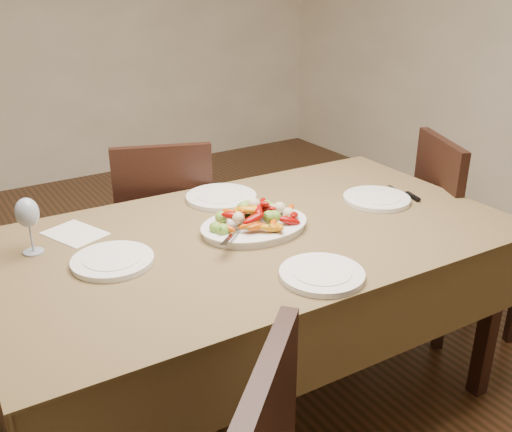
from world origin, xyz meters
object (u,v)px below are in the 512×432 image
object	(u,v)px
plate_left	(113,261)
plate_right	(377,199)
chair_right	(469,236)
plate_near	(322,275)
wine_glass	(29,224)
chair_far	(165,231)
plate_far	(221,197)
dining_table	(256,322)
serving_platter	(254,227)

from	to	relation	value
plate_left	plate_right	world-z (taller)	same
plate_left	plate_right	distance (m)	1.09
chair_right	plate_right	distance (m)	0.64
chair_right	plate_near	bearing A→B (deg)	130.32
plate_near	wine_glass	xyz separation A→B (m)	(-0.70, 0.64, 0.09)
chair_far	plate_right	world-z (taller)	chair_far
plate_far	plate_right	bearing A→B (deg)	-34.56
dining_table	plate_far	distance (m)	0.52
dining_table	chair_far	size ratio (longest dim) A/B	1.94
plate_right	plate_near	world-z (taller)	same
chair_right	plate_near	size ratio (longest dim) A/B	3.65
plate_far	wine_glass	xyz separation A→B (m)	(-0.76, -0.09, 0.09)
wine_glass	dining_table	bearing A→B (deg)	-20.19
chair_right	wine_glass	xyz separation A→B (m)	(-1.85, 0.32, 0.39)
chair_right	wine_glass	distance (m)	1.92
chair_far	chair_right	size ratio (longest dim) A/B	1.00
plate_right	plate_far	world-z (taller)	same
plate_right	wine_glass	world-z (taller)	wine_glass
dining_table	plate_far	size ratio (longest dim) A/B	6.41
serving_platter	plate_right	world-z (taller)	serving_platter
serving_platter	wine_glass	size ratio (longest dim) A/B	1.90
chair_far	serving_platter	distance (m)	0.80
plate_right	wine_glass	distance (m)	1.31
serving_platter	plate_left	bearing A→B (deg)	176.60
dining_table	chair_right	xyz separation A→B (m)	(1.14, -0.06, 0.10)
chair_right	plate_far	distance (m)	1.20
plate_far	plate_near	distance (m)	0.73
chair_far	plate_right	distance (m)	1.02
chair_right	chair_far	bearing A→B (deg)	79.73
dining_table	plate_right	size ratio (longest dim) A/B	6.85
dining_table	plate_left	xyz separation A→B (m)	(-0.51, 0.05, 0.39)
chair_right	serving_platter	size ratio (longest dim) A/B	2.44
plate_far	plate_near	xyz separation A→B (m)	(-0.06, -0.73, 0.00)
chair_far	plate_near	distance (m)	1.18
chair_far	serving_platter	size ratio (longest dim) A/B	2.44
plate_left	wine_glass	size ratio (longest dim) A/B	1.27
plate_left	wine_glass	world-z (taller)	wine_glass
dining_table	serving_platter	world-z (taller)	serving_platter
plate_right	serving_platter	bearing A→B (deg)	177.23
chair_far	wine_glass	world-z (taller)	wine_glass
serving_platter	plate_far	bearing A→B (deg)	81.35
plate_far	wine_glass	world-z (taller)	wine_glass
plate_far	chair_far	bearing A→B (deg)	101.30
dining_table	plate_right	distance (m)	0.69
chair_right	plate_left	size ratio (longest dim) A/B	3.64
dining_table	wine_glass	world-z (taller)	wine_glass
serving_platter	plate_left	xyz separation A→B (m)	(-0.52, 0.03, -0.00)
chair_right	plate_left	distance (m)	1.69
chair_right	plate_near	xyz separation A→B (m)	(-1.15, -0.32, 0.29)
plate_left	plate_right	xyz separation A→B (m)	(1.08, -0.06, 0.00)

